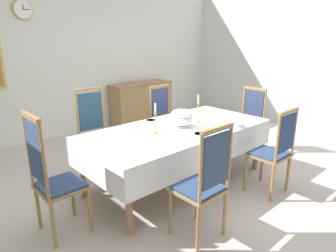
{
  "coord_description": "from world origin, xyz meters",
  "views": [
    {
      "loc": [
        -2.5,
        -2.66,
        1.85
      ],
      "look_at": [
        -0.1,
        -0.01,
        0.78
      ],
      "focal_mm": 31.52,
      "sensor_mm": 36.0,
      "label": 1
    }
  ],
  "objects_px": {
    "soup_tureen": "(182,118)",
    "chair_south_a": "(204,182)",
    "dining_table": "(178,133)",
    "spoon_secondary": "(143,123)",
    "candlestick_west": "(156,122)",
    "spoon_primary": "(240,124)",
    "bowl_near_left": "(236,125)",
    "chair_head_west": "(52,176)",
    "bowl_far_left": "(201,135)",
    "chair_head_east": "(249,119)",
    "candlestick_east": "(198,111)",
    "chair_north_b": "(165,118)",
    "chair_north_a": "(96,131)",
    "bowl_near_right": "(151,121)",
    "sideboard": "(142,103)",
    "chair_south_b": "(274,150)",
    "mounted_clock": "(23,9)"
  },
  "relations": [
    {
      "from": "soup_tureen",
      "to": "chair_south_a",
      "type": "bearing_deg",
      "value": -125.14
    },
    {
      "from": "dining_table",
      "to": "soup_tureen",
      "type": "distance_m",
      "value": 0.21
    },
    {
      "from": "dining_table",
      "to": "spoon_secondary",
      "type": "distance_m",
      "value": 0.5
    },
    {
      "from": "candlestick_west",
      "to": "spoon_primary",
      "type": "distance_m",
      "value": 1.17
    },
    {
      "from": "chair_south_a",
      "to": "spoon_secondary",
      "type": "xyz_separation_m",
      "value": [
        0.41,
        1.44,
        0.17
      ]
    },
    {
      "from": "chair_south_a",
      "to": "bowl_near_left",
      "type": "bearing_deg",
      "value": 23.09
    },
    {
      "from": "chair_head_west",
      "to": "bowl_far_left",
      "type": "xyz_separation_m",
      "value": [
        1.57,
        -0.44,
        0.16
      ]
    },
    {
      "from": "chair_head_east",
      "to": "chair_south_a",
      "type": "bearing_deg",
      "value": 113.76
    },
    {
      "from": "candlestick_east",
      "to": "bowl_far_left",
      "type": "distance_m",
      "value": 0.63
    },
    {
      "from": "chair_north_b",
      "to": "bowl_far_left",
      "type": "height_order",
      "value": "chair_north_b"
    },
    {
      "from": "chair_head_west",
      "to": "candlestick_west",
      "type": "distance_m",
      "value": 1.29
    },
    {
      "from": "spoon_primary",
      "to": "spoon_secondary",
      "type": "distance_m",
      "value": 1.28
    },
    {
      "from": "chair_head_west",
      "to": "soup_tureen",
      "type": "bearing_deg",
      "value": 90.0
    },
    {
      "from": "chair_north_a",
      "to": "candlestick_east",
      "type": "xyz_separation_m",
      "value": [
        1.0,
        -0.99,
        0.3
      ]
    },
    {
      "from": "bowl_near_left",
      "to": "bowl_near_right",
      "type": "distance_m",
      "value": 1.13
    },
    {
      "from": "chair_north_a",
      "to": "bowl_far_left",
      "type": "xyz_separation_m",
      "value": [
        0.56,
        -1.43,
        0.17
      ]
    },
    {
      "from": "soup_tureen",
      "to": "spoon_secondary",
      "type": "bearing_deg",
      "value": 122.14
    },
    {
      "from": "chair_north_b",
      "to": "spoon_primary",
      "type": "distance_m",
      "value": 1.45
    },
    {
      "from": "candlestick_east",
      "to": "sideboard",
      "type": "bearing_deg",
      "value": 68.45
    },
    {
      "from": "dining_table",
      "to": "candlestick_east",
      "type": "bearing_deg",
      "value": 0.0
    },
    {
      "from": "soup_tureen",
      "to": "chair_north_a",
      "type": "bearing_deg",
      "value": 125.05
    },
    {
      "from": "dining_table",
      "to": "spoon_primary",
      "type": "height_order",
      "value": "spoon_primary"
    },
    {
      "from": "dining_table",
      "to": "chair_south_b",
      "type": "relative_size",
      "value": 2.25
    },
    {
      "from": "chair_head_west",
      "to": "dining_table",
      "type": "bearing_deg",
      "value": 90.0
    },
    {
      "from": "chair_north_b",
      "to": "bowl_far_left",
      "type": "distance_m",
      "value": 1.6
    },
    {
      "from": "soup_tureen",
      "to": "bowl_near_left",
      "type": "xyz_separation_m",
      "value": [
        0.5,
        -0.48,
        -0.09
      ]
    },
    {
      "from": "chair_head_east",
      "to": "spoon_primary",
      "type": "bearing_deg",
      "value": 115.97
    },
    {
      "from": "chair_north_b",
      "to": "mounted_clock",
      "type": "xyz_separation_m",
      "value": [
        -1.44,
        1.87,
        1.72
      ]
    },
    {
      "from": "bowl_near_right",
      "to": "bowl_far_left",
      "type": "relative_size",
      "value": 0.83
    },
    {
      "from": "chair_south_a",
      "to": "sideboard",
      "type": "relative_size",
      "value": 0.79
    },
    {
      "from": "dining_table",
      "to": "chair_north_b",
      "type": "xyz_separation_m",
      "value": [
        0.65,
        0.99,
        -0.11
      ]
    },
    {
      "from": "soup_tureen",
      "to": "candlestick_east",
      "type": "height_order",
      "value": "candlestick_east"
    },
    {
      "from": "chair_north_a",
      "to": "spoon_secondary",
      "type": "xyz_separation_m",
      "value": [
        0.41,
        -0.54,
        0.16
      ]
    },
    {
      "from": "chair_north_a",
      "to": "spoon_primary",
      "type": "xyz_separation_m",
      "value": [
        1.32,
        -1.44,
        0.16
      ]
    },
    {
      "from": "chair_north_a",
      "to": "chair_head_east",
      "type": "distance_m",
      "value": 2.46
    },
    {
      "from": "chair_north_b",
      "to": "chair_head_east",
      "type": "height_order",
      "value": "chair_north_b"
    },
    {
      "from": "chair_north_b",
      "to": "bowl_far_left",
      "type": "relative_size",
      "value": 6.34
    },
    {
      "from": "candlestick_west",
      "to": "spoon_secondary",
      "type": "distance_m",
      "value": 0.5
    },
    {
      "from": "chair_south_b",
      "to": "chair_head_west",
      "type": "xyz_separation_m",
      "value": [
        -2.28,
        0.98,
        0.05
      ]
    },
    {
      "from": "dining_table",
      "to": "chair_north_b",
      "type": "bearing_deg",
      "value": 56.74
    },
    {
      "from": "bowl_near_left",
      "to": "sideboard",
      "type": "xyz_separation_m",
      "value": [
        0.83,
        3.09,
        -0.33
      ]
    },
    {
      "from": "chair_head_east",
      "to": "chair_north_a",
      "type": "bearing_deg",
      "value": 66.17
    },
    {
      "from": "chair_head_east",
      "to": "candlestick_west",
      "type": "bearing_deg",
      "value": 90.0
    },
    {
      "from": "sideboard",
      "to": "candlestick_east",
      "type": "bearing_deg",
      "value": 68.45
    },
    {
      "from": "chair_head_east",
      "to": "mounted_clock",
      "type": "relative_size",
      "value": 3.36
    },
    {
      "from": "chair_head_west",
      "to": "spoon_secondary",
      "type": "xyz_separation_m",
      "value": [
        1.42,
        0.45,
        0.15
      ]
    },
    {
      "from": "bowl_far_left",
      "to": "mounted_clock",
      "type": "distance_m",
      "value": 3.7
    },
    {
      "from": "spoon_secondary",
      "to": "mounted_clock",
      "type": "bearing_deg",
      "value": 97.37
    },
    {
      "from": "chair_head_west",
      "to": "sideboard",
      "type": "distance_m",
      "value": 4.01
    },
    {
      "from": "candlestick_west",
      "to": "spoon_primary",
      "type": "relative_size",
      "value": 2.09
    }
  ]
}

